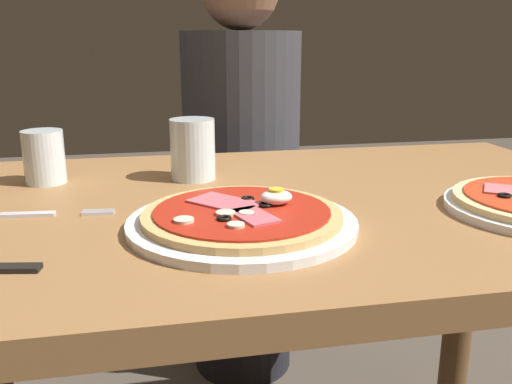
% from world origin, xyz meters
% --- Properties ---
extents(dining_table, '(1.20, 0.73, 0.72)m').
position_xyz_m(dining_table, '(0.00, 0.00, 0.60)').
color(dining_table, olive).
rests_on(dining_table, ground).
extents(pizza_foreground, '(0.30, 0.30, 0.05)m').
position_xyz_m(pizza_foreground, '(-0.08, -0.12, 0.73)').
color(pizza_foreground, white).
rests_on(pizza_foreground, dining_table).
extents(water_glass_near, '(0.07, 0.07, 0.09)m').
position_xyz_m(water_glass_near, '(-0.37, 0.17, 0.76)').
color(water_glass_near, silver).
rests_on(water_glass_near, dining_table).
extents(water_glass_far, '(0.08, 0.08, 0.11)m').
position_xyz_m(water_glass_far, '(-0.12, 0.15, 0.77)').
color(water_glass_far, silver).
rests_on(water_glass_far, dining_table).
extents(fork, '(0.16, 0.03, 0.00)m').
position_xyz_m(fork, '(-0.34, -0.02, 0.72)').
color(fork, silver).
rests_on(fork, dining_table).
extents(diner_person, '(0.32, 0.32, 1.18)m').
position_xyz_m(diner_person, '(0.06, 0.68, 0.56)').
color(diner_person, black).
rests_on(diner_person, ground).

